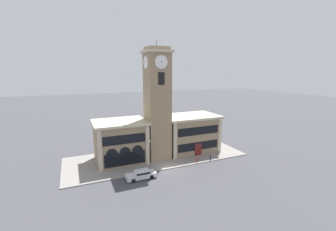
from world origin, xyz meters
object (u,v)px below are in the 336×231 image
Objects in this scene: bollard at (211,158)px; street_lamp at (150,151)px; fire_hydrant at (197,160)px; parked_car_near at (141,174)px.

street_lamp is at bearing 178.74° from bollard.
street_lamp is at bearing 179.92° from fire_hydrant.
parked_car_near is 4.19m from street_lamp.
street_lamp is 5.15× the size of bollard.
street_lamp reaches higher than fire_hydrant.
bollard is 2.86m from fire_hydrant.
fire_hydrant is at bearing 174.86° from bollard.
bollard is at bearing -173.97° from parked_car_near.
street_lamp is 9.94m from fire_hydrant.
bollard is 1.22× the size of fire_hydrant.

